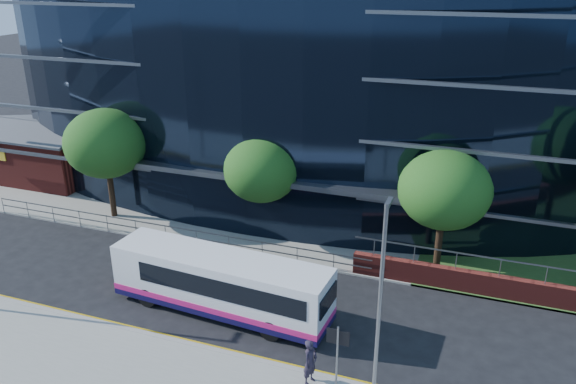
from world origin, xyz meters
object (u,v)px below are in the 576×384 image
at_px(tree_far_b, 262,170).
at_px(tree_far_c, 445,190).
at_px(brick_pavilion, 47,152).
at_px(tree_far_a, 105,143).
at_px(pedestrian, 310,362).
at_px(city_bus, 222,283).
at_px(streetlight_east, 380,308).
at_px(street_sign, 338,345).

distance_m(tree_far_b, tree_far_c, 10.02).
distance_m(brick_pavilion, tree_far_a, 10.48).
xyz_separation_m(brick_pavilion, pedestrian, (25.46, -15.03, -0.86)).
bearing_deg(pedestrian, tree_far_b, 46.00).
bearing_deg(tree_far_b, tree_far_c, -2.86).
bearing_deg(tree_far_b, city_bus, -81.12).
bearing_deg(tree_far_c, tree_far_a, 180.00).
distance_m(tree_far_c, city_bus, 11.76).
xyz_separation_m(tree_far_c, streetlight_east, (-1.00, -11.17, -0.10)).
relative_size(brick_pavilion, tree_far_a, 1.23).
height_order(street_sign, streetlight_east, streetlight_east).
bearing_deg(city_bus, tree_far_b, 102.72).
bearing_deg(tree_far_a, brick_pavilion, 153.45).
height_order(street_sign, tree_far_b, tree_far_b).
height_order(street_sign, tree_far_a, tree_far_a).
distance_m(brick_pavilion, city_bus, 23.34).
bearing_deg(street_sign, city_bus, 151.59).
bearing_deg(streetlight_east, street_sign, 158.64).
distance_m(tree_far_b, pedestrian, 13.16).
bearing_deg(city_bus, tree_far_c, 43.05).
bearing_deg(city_bus, pedestrian, -28.64).
relative_size(street_sign, streetlight_east, 0.35).
distance_m(street_sign, tree_far_c, 11.14).
relative_size(tree_far_a, tree_far_b, 1.15).
height_order(tree_far_a, tree_far_c, tree_far_a).
xyz_separation_m(street_sign, tree_far_b, (-7.50, 11.09, 2.06)).
relative_size(city_bus, pedestrian, 5.65).
xyz_separation_m(city_bus, pedestrian, (5.26, -3.35, -0.41)).
distance_m(city_bus, pedestrian, 6.25).
relative_size(street_sign, tree_far_a, 0.40).
xyz_separation_m(brick_pavilion, street_sign, (26.50, -15.09, 0.21)).
bearing_deg(tree_far_b, streetlight_east, -52.37).
bearing_deg(streetlight_east, tree_far_c, 84.89).
xyz_separation_m(street_sign, pedestrian, (-1.04, 0.06, -1.07)).
distance_m(brick_pavilion, pedestrian, 29.58).
bearing_deg(streetlight_east, tree_far_b, 127.63).
bearing_deg(pedestrian, street_sign, -77.55).
bearing_deg(tree_far_b, pedestrian, -59.63).
xyz_separation_m(tree_far_a, pedestrian, (16.46, -10.53, -3.78)).
distance_m(brick_pavilion, street_sign, 30.49).
relative_size(tree_far_b, tree_far_c, 0.93).
height_order(tree_far_b, tree_far_c, tree_far_c).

